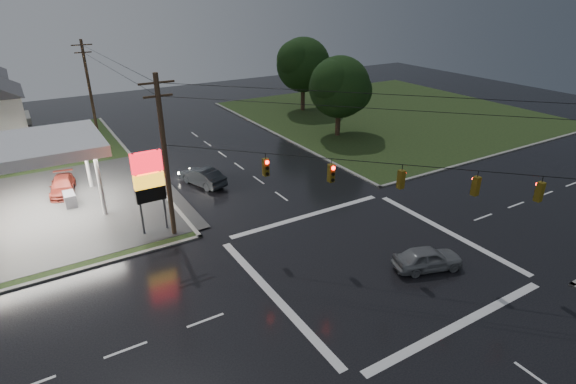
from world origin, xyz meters
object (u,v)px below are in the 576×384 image
tree_ne_far (304,65)px  car_crossing (428,258)px  car_north (203,177)px  pylon_sign (149,179)px  tree_ne_near (341,87)px  car_pump (63,186)px  utility_pole_nw (165,156)px  utility_pole_n (89,85)px

tree_ne_far → car_crossing: bearing=-112.1°
car_north → pylon_sign: bearing=27.5°
tree_ne_near → tree_ne_far: bearing=75.9°
tree_ne_near → tree_ne_far: size_ratio=0.92×
tree_ne_near → tree_ne_far: (3.01, 12.00, 0.62)m
car_crossing → car_pump: (-17.45, 23.52, -0.06)m
pylon_sign → tree_ne_near: tree_ne_near is taller
car_north → car_crossing: bearing=91.5°
car_pump → tree_ne_far: bearing=31.8°
pylon_sign → utility_pole_nw: 2.22m
utility_pole_nw → utility_pole_n: (0.00, 28.50, -0.25)m
utility_pole_nw → tree_ne_near: 26.74m
utility_pole_n → pylon_sign: bearing=-92.1°
car_north → car_pump: 11.44m
utility_pole_n → tree_ne_near: utility_pole_n is taller
utility_pole_nw → pylon_sign: bearing=135.0°
utility_pole_n → car_pump: bearing=-108.4°
pylon_sign → car_north: (5.89, 6.07, -3.25)m
car_north → utility_pole_nw: bearing=37.0°
utility_pole_nw → car_north: utility_pole_nw is taller
utility_pole_nw → tree_ne_near: bearing=27.9°
utility_pole_nw → tree_ne_far: (26.65, 24.49, 0.46)m
utility_pole_nw → tree_ne_far: 36.20m
tree_ne_far → car_crossing: 39.83m
car_crossing → car_pump: bearing=54.6°
car_crossing → utility_pole_nw: bearing=62.4°
pylon_sign → tree_ne_near: bearing=25.0°
utility_pole_nw → car_pump: (-5.66, 11.46, -5.07)m
tree_ne_near → car_north: tree_ne_near is taller
pylon_sign → tree_ne_far: 36.35m
pylon_sign → utility_pole_n: 27.56m
utility_pole_nw → car_crossing: bearing=-45.6°
tree_ne_far → pylon_sign: bearing=-139.6°
tree_ne_near → tree_ne_far: tree_ne_far is taller
utility_pole_n → tree_ne_near: size_ratio=1.17×
car_crossing → car_pump: car_crossing is taller
utility_pole_n → car_north: size_ratio=2.26×
pylon_sign → car_crossing: pylon_sign is taller
car_north → tree_ne_far: bearing=-159.7°
pylon_sign → tree_ne_near: (24.64, 11.49, 1.55)m
car_pump → pylon_sign: bearing=-56.2°
tree_ne_near → car_pump: (-29.31, -1.03, -4.90)m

